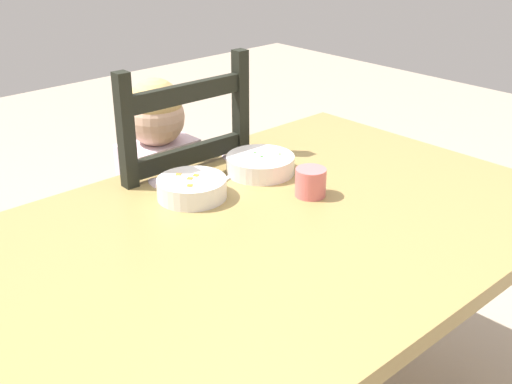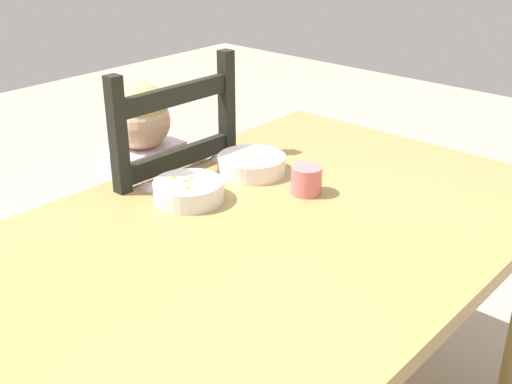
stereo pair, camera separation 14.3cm
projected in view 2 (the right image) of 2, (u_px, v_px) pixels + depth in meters
The scene contains 7 objects.
dining_table at pixel (264, 261), 1.54m from camera, with size 1.52×0.98×0.74m.
dining_chair at pixel (155, 236), 2.00m from camera, with size 0.43×0.43×1.05m.
child_figure at pixel (152, 190), 1.93m from camera, with size 0.32×0.31×0.97m.
bowl_of_peas at pixel (252, 164), 1.78m from camera, with size 0.19×0.19×0.05m.
bowl_of_carrots at pixel (188, 190), 1.62m from camera, with size 0.18×0.18×0.05m.
spoon at pixel (210, 188), 1.69m from camera, with size 0.14×0.06×0.01m.
drinking_cup at pixel (306, 180), 1.66m from camera, with size 0.08×0.08×0.07m, color #D66969.
Camera 2 is at (-1.01, -0.86, 1.44)m, focal length 45.52 mm.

